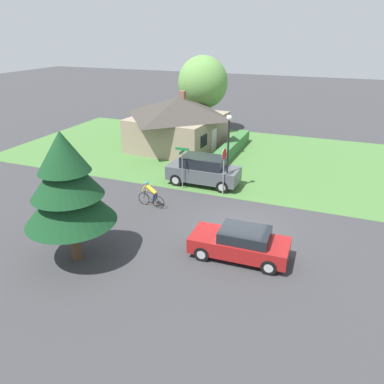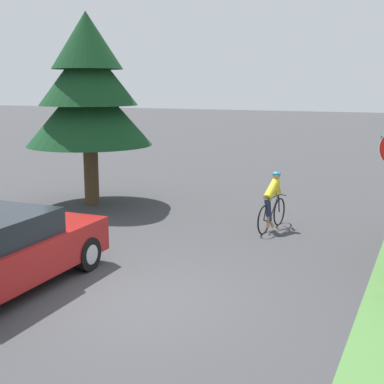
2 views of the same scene
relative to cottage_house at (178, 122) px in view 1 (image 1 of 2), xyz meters
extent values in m
plane|color=#38383A|center=(-12.19, -8.77, -2.20)|extent=(140.00, 140.00, 0.00)
cube|color=#477538|center=(-0.58, -4.77, -2.19)|extent=(16.00, 36.00, 0.01)
cube|color=gray|center=(0.00, 0.00, -0.83)|extent=(7.68, 7.19, 2.74)
pyramid|color=#3D3833|center=(0.00, 0.00, 1.29)|extent=(8.30, 7.76, 1.50)
cube|color=silver|center=(-0.28, -3.33, -1.20)|extent=(0.90, 0.13, 2.00)
cube|color=black|center=(-2.28, -3.16, -0.69)|extent=(1.10, 0.15, 0.90)
cube|color=brown|center=(2.19, 0.48, 1.84)|extent=(0.54, 0.54, 0.80)
cube|color=#387038|center=(-0.82, -4.79, -1.70)|extent=(9.79, 0.90, 1.00)
cube|color=maroon|center=(-14.58, -9.31, -1.58)|extent=(1.92, 4.37, 0.69)
cube|color=black|center=(-14.58, -9.53, -1.00)|extent=(1.65, 2.18, 0.47)
cylinder|color=black|center=(-15.41, -7.86, -1.85)|extent=(0.31, 0.69, 0.68)
cylinder|color=#ADADB2|center=(-15.41, -7.86, -1.85)|extent=(0.32, 0.41, 0.40)
cylinder|color=black|center=(-13.84, -7.82, -1.85)|extent=(0.31, 0.69, 0.68)
cylinder|color=#ADADB2|center=(-13.84, -7.82, -1.85)|extent=(0.32, 0.41, 0.40)
cylinder|color=black|center=(-15.33, -10.80, -1.85)|extent=(0.31, 0.69, 0.68)
cylinder|color=#ADADB2|center=(-15.33, -10.80, -1.85)|extent=(0.32, 0.41, 0.40)
cylinder|color=black|center=(-13.76, -10.76, -1.85)|extent=(0.31, 0.69, 0.68)
cylinder|color=#ADADB2|center=(-13.76, -10.76, -1.85)|extent=(0.32, 0.41, 0.40)
torus|color=black|center=(-11.38, -3.75, -1.84)|extent=(0.12, 0.75, 0.75)
torus|color=black|center=(-11.27, -2.73, -1.84)|extent=(0.12, 0.75, 0.75)
cylinder|color=black|center=(-11.35, -3.49, -1.67)|extent=(0.06, 0.18, 0.59)
cylinder|color=black|center=(-11.31, -3.12, -1.66)|extent=(0.11, 0.64, 0.64)
cylinder|color=black|center=(-11.32, -3.19, -1.37)|extent=(0.12, 0.76, 0.06)
cylinder|color=black|center=(-11.36, -3.58, -1.91)|extent=(0.07, 0.34, 0.16)
cylinder|color=black|center=(-11.37, -3.66, -1.61)|extent=(0.05, 0.21, 0.47)
cylinder|color=black|center=(-11.27, -2.77, -1.60)|extent=(0.05, 0.12, 0.49)
cylinder|color=black|center=(-11.28, -2.81, -1.36)|extent=(0.44, 0.07, 0.02)
ellipsoid|color=black|center=(-11.36, -3.56, -1.36)|extent=(0.10, 0.21, 0.05)
cylinder|color=#262D4C|center=(-11.35, -3.57, -1.55)|extent=(0.14, 0.26, 0.50)
cylinder|color=#262D4C|center=(-11.35, -3.41, -1.63)|extent=(0.14, 0.26, 0.65)
cylinder|color=tan|center=(-11.35, -3.50, -1.94)|extent=(0.08, 0.08, 0.30)
cylinder|color=tan|center=(-11.30, -3.34, -2.03)|extent=(0.17, 0.08, 0.21)
cylinder|color=yellow|center=(-11.33, -3.28, -1.15)|extent=(0.29, 0.70, 0.53)
cylinder|color=yellow|center=(-11.29, -3.04, -1.18)|extent=(0.10, 0.26, 0.36)
cylinder|color=yellow|center=(-11.29, -2.76, -1.18)|extent=(0.10, 0.26, 0.36)
sphere|color=tan|center=(-11.30, -3.00, -0.84)|extent=(0.19, 0.19, 0.19)
ellipsoid|color=#267FBF|center=(-11.30, -3.00, -0.79)|extent=(0.22, 0.18, 0.12)
cube|color=#4C5156|center=(-7.13, -4.90, -1.41)|extent=(1.92, 4.65, 0.89)
cube|color=black|center=(-7.13, -4.91, -0.62)|extent=(1.69, 2.75, 0.68)
cylinder|color=black|center=(-7.98, -3.32, -1.80)|extent=(0.25, 0.79, 0.79)
cylinder|color=#ADADB2|center=(-7.98, -3.32, -1.80)|extent=(0.27, 0.46, 0.46)
cylinder|color=black|center=(-6.28, -3.33, -1.80)|extent=(0.25, 0.79, 0.79)
cylinder|color=#ADADB2|center=(-6.28, -3.33, -1.80)|extent=(0.27, 0.46, 0.46)
cylinder|color=black|center=(-7.99, -6.48, -1.80)|extent=(0.25, 0.79, 0.79)
cylinder|color=#ADADB2|center=(-7.99, -6.48, -1.80)|extent=(0.27, 0.46, 0.46)
cylinder|color=black|center=(-6.28, -6.48, -1.80)|extent=(0.25, 0.79, 0.79)
cylinder|color=#ADADB2|center=(-6.28, -6.48, -1.80)|extent=(0.27, 0.46, 0.46)
cylinder|color=gray|center=(-8.18, -6.57, -1.04)|extent=(0.07, 0.07, 2.31)
cylinder|color=red|center=(-8.18, -6.57, 0.40)|extent=(0.68, 0.07, 0.67)
cylinder|color=silver|center=(-8.18, -6.57, 0.40)|extent=(0.72, 0.07, 0.72)
cylinder|color=black|center=(-7.64, -6.64, 0.06)|extent=(0.12, 0.12, 4.51)
sphere|color=white|center=(-7.64, -6.64, 2.47)|extent=(0.33, 0.33, 0.33)
cone|color=black|center=(-7.64, -6.64, 2.63)|extent=(0.20, 0.20, 0.13)
cylinder|color=gray|center=(-8.29, -3.91, -0.99)|extent=(0.06, 0.06, 2.42)
cube|color=#197238|center=(-8.29, -3.91, 0.29)|extent=(0.90, 0.03, 0.16)
cube|color=#197238|center=(-8.29, -3.91, 0.45)|extent=(0.03, 0.90, 0.16)
cylinder|color=#4C3823|center=(-17.32, -2.61, -1.27)|extent=(0.45, 0.45, 1.85)
cone|color=#143D1E|center=(-17.32, -2.61, 0.75)|extent=(3.82, 3.82, 2.21)
cone|color=#143D1E|center=(-17.32, -2.61, 1.83)|extent=(2.98, 2.98, 1.94)
cone|color=#143D1E|center=(-17.32, -2.61, 2.77)|extent=(2.14, 2.14, 1.68)
cylinder|color=#4C3823|center=(5.96, -0.02, -0.84)|extent=(0.39, 0.39, 2.72)
ellipsoid|color=#609347|center=(5.96, -0.02, 2.52)|extent=(4.72, 4.72, 4.95)
camera|label=1|loc=(-28.59, -12.60, 7.22)|focal=35.00mm
camera|label=2|loc=(-7.66, -16.25, 1.45)|focal=50.00mm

